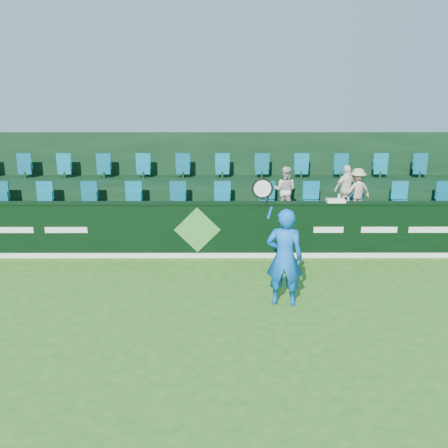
{
  "coord_description": "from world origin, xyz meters",
  "views": [
    {
      "loc": [
        0.61,
        -7.41,
        4.01
      ],
      "look_at": [
        0.63,
        2.8,
        1.15
      ],
      "focal_mm": 40.0,
      "sensor_mm": 36.0,
      "label": 1
    }
  ],
  "objects_px": {
    "towel": "(336,201)",
    "drinks_bottle": "(339,198)",
    "tennis_player": "(284,257)",
    "spectator_left": "(285,190)",
    "spectator_right": "(357,191)",
    "spectator_middle": "(346,189)"
  },
  "relations": [
    {
      "from": "towel",
      "to": "tennis_player",
      "type": "bearing_deg",
      "value": -119.25
    },
    {
      "from": "spectator_left",
      "to": "drinks_bottle",
      "type": "xyz_separation_m",
      "value": [
        1.13,
        -1.12,
        0.04
      ]
    },
    {
      "from": "spectator_left",
      "to": "spectator_right",
      "type": "distance_m",
      "value": 1.85
    },
    {
      "from": "tennis_player",
      "to": "spectator_left",
      "type": "height_order",
      "value": "tennis_player"
    },
    {
      "from": "spectator_right",
      "to": "towel",
      "type": "bearing_deg",
      "value": 37.52
    },
    {
      "from": "spectator_left",
      "to": "spectator_middle",
      "type": "distance_m",
      "value": 1.58
    },
    {
      "from": "spectator_left",
      "to": "towel",
      "type": "height_order",
      "value": "spectator_left"
    },
    {
      "from": "spectator_middle",
      "to": "tennis_player",
      "type": "bearing_deg",
      "value": 38.52
    },
    {
      "from": "tennis_player",
      "to": "drinks_bottle",
      "type": "bearing_deg",
      "value": 59.6
    },
    {
      "from": "spectator_middle",
      "to": "drinks_bottle",
      "type": "bearing_deg",
      "value": 44.89
    },
    {
      "from": "tennis_player",
      "to": "towel",
      "type": "bearing_deg",
      "value": 60.75
    },
    {
      "from": "spectator_right",
      "to": "drinks_bottle",
      "type": "bearing_deg",
      "value": 40.06
    },
    {
      "from": "tennis_player",
      "to": "spectator_left",
      "type": "distance_m",
      "value": 3.89
    },
    {
      "from": "tennis_player",
      "to": "spectator_right",
      "type": "xyz_separation_m",
      "value": [
        2.31,
        3.83,
        0.44
      ]
    },
    {
      "from": "spectator_left",
      "to": "spectator_right",
      "type": "bearing_deg",
      "value": -160.64
    },
    {
      "from": "towel",
      "to": "drinks_bottle",
      "type": "relative_size",
      "value": 2.24
    },
    {
      "from": "spectator_left",
      "to": "spectator_right",
      "type": "height_order",
      "value": "spectator_left"
    },
    {
      "from": "spectator_right",
      "to": "drinks_bottle",
      "type": "xyz_separation_m",
      "value": [
        -0.72,
        -1.12,
        0.06
      ]
    },
    {
      "from": "tennis_player",
      "to": "drinks_bottle",
      "type": "height_order",
      "value": "tennis_player"
    },
    {
      "from": "spectator_right",
      "to": "drinks_bottle",
      "type": "relative_size",
      "value": 6.12
    },
    {
      "from": "spectator_middle",
      "to": "drinks_bottle",
      "type": "relative_size",
      "value": 6.56
    },
    {
      "from": "spectator_left",
      "to": "spectator_middle",
      "type": "height_order",
      "value": "spectator_middle"
    }
  ]
}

